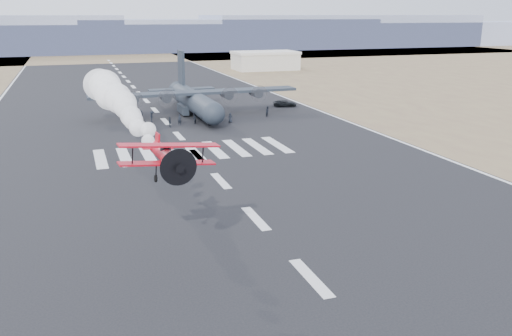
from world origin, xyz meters
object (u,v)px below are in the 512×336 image
transport_aircraft (194,99)px  crew_d (170,122)px  aerobatic_biplane (167,156)px  crew_a (180,120)px  hangar_right (265,60)px  crew_e (230,118)px  crew_b (268,111)px  crew_h (194,118)px  crew_g (141,116)px  support_vehicle (285,103)px  crew_c (152,117)px  crew_f (213,112)px

transport_aircraft → crew_d: bearing=-121.5°
aerobatic_biplane → transport_aircraft: size_ratio=0.18×
transport_aircraft → crew_a: size_ratio=20.21×
hangar_right → crew_a: (-44.30, -82.04, -2.09)m
hangar_right → crew_e: bearing=-113.5°
crew_b → crew_h: (-13.93, -2.39, 0.03)m
transport_aircraft → crew_g: transport_aircraft is taller
support_vehicle → crew_b: bearing=160.1°
aerobatic_biplane → crew_h: 54.39m
hangar_right → crew_a: bearing=-118.4°
hangar_right → aerobatic_biplane: bearing=-112.3°
transport_aircraft → crew_h: 9.39m
crew_e → crew_a: bearing=15.0°
crew_a → crew_g: crew_a is taller
aerobatic_biplane → crew_e: bearing=66.9°
aerobatic_biplane → crew_h: aerobatic_biplane is taller
hangar_right → crew_g: 90.85m
crew_c → hangar_right: bearing=-7.5°
support_vehicle → crew_g: size_ratio=2.56×
transport_aircraft → crew_b: (11.96, -6.60, -1.88)m
support_vehicle → crew_e: bearing=147.0°
crew_c → crew_a: bearing=-113.1°
crew_b → crew_g: crew_b is taller
crew_a → crew_g: size_ratio=1.04×
support_vehicle → crew_g: crew_g is taller
crew_e → crew_f: crew_f is taller
support_vehicle → crew_f: 17.62m
crew_a → crew_g: 8.20m
crew_g → crew_h: (8.01, -5.65, 0.05)m
crew_g → crew_e: bearing=156.1°
crew_f → crew_c: bearing=-102.2°
crew_f → crew_h: crew_h is taller
transport_aircraft → crew_e: (4.06, -9.81, -1.97)m
crew_b → crew_h: crew_h is taller
hangar_right → crew_e: 89.88m
support_vehicle → crew_a: (-23.31, -11.82, 0.29)m
crew_e → crew_f: size_ratio=0.97×
aerobatic_biplane → crew_f: size_ratio=4.03×
hangar_right → crew_d: hangar_right is taller
aerobatic_biplane → crew_c: aerobatic_biplane is taller
crew_h → hangar_right: bearing=-178.9°
aerobatic_biplane → crew_a: (10.65, 51.79, -7.56)m
aerobatic_biplane → crew_b: aerobatic_biplane is taller
crew_b → crew_c: (-20.36, 1.44, 0.02)m
crew_b → crew_f: (-9.52, 2.54, -0.07)m
transport_aircraft → crew_f: transport_aircraft is taller
crew_e → crew_h: bearing=9.8°
transport_aircraft → crew_e: size_ratio=22.88×
crew_g → transport_aircraft: bearing=-160.7°
transport_aircraft → crew_h: transport_aircraft is taller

